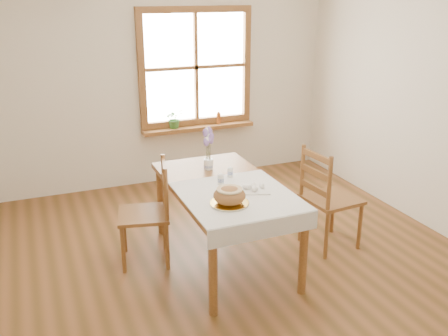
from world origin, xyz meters
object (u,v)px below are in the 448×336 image
(chair_right, at_px, (332,197))
(flower_vase, at_px, (208,165))
(bread_plate, at_px, (229,203))
(dining_table, at_px, (224,193))
(chair_left, at_px, (143,213))

(chair_right, bearing_deg, flower_vase, 58.19)
(chair_right, xyz_separation_m, bread_plate, (-1.19, -0.32, 0.27))
(bread_plate, bearing_deg, chair_right, 15.19)
(dining_table, xyz_separation_m, flower_vase, (0.00, 0.40, 0.13))
(dining_table, bearing_deg, chair_left, 158.90)
(chair_right, relative_size, flower_vase, 10.28)
(chair_left, xyz_separation_m, chair_right, (1.73, -0.38, 0.02))
(chair_right, xyz_separation_m, flower_vase, (-1.05, 0.52, 0.30))
(chair_left, distance_m, chair_right, 1.77)
(chair_right, bearing_deg, chair_left, 72.03)
(bread_plate, xyz_separation_m, flower_vase, (0.14, 0.84, 0.03))
(chair_left, bearing_deg, dining_table, 81.51)
(chair_left, distance_m, flower_vase, 0.76)
(chair_left, bearing_deg, chair_right, 90.22)
(dining_table, height_order, flower_vase, flower_vase)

